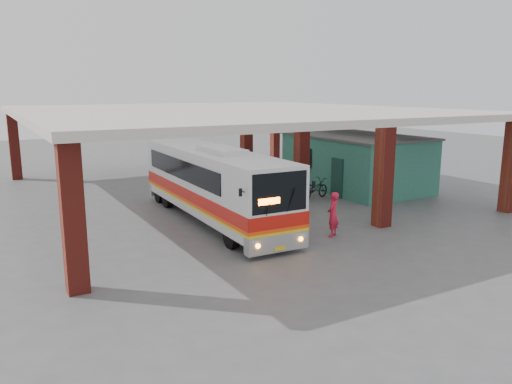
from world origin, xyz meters
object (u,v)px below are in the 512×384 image
at_px(motorcycle, 315,189).
at_px(red_chair, 283,179).
at_px(coach_bus, 213,184).
at_px(pedestrian, 333,214).

height_order(motorcycle, red_chair, motorcycle).
distance_m(motorcycle, red_chair, 4.16).
bearing_deg(motorcycle, coach_bus, 87.06).
height_order(motorcycle, pedestrian, pedestrian).
height_order(coach_bus, red_chair, coach_bus).
height_order(pedestrian, red_chair, pedestrian).
bearing_deg(pedestrian, coach_bus, -88.92).
xyz_separation_m(motorcycle, pedestrian, (-3.48, -5.97, 0.35)).
relative_size(coach_bus, red_chair, 16.00).
relative_size(pedestrian, red_chair, 2.46).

